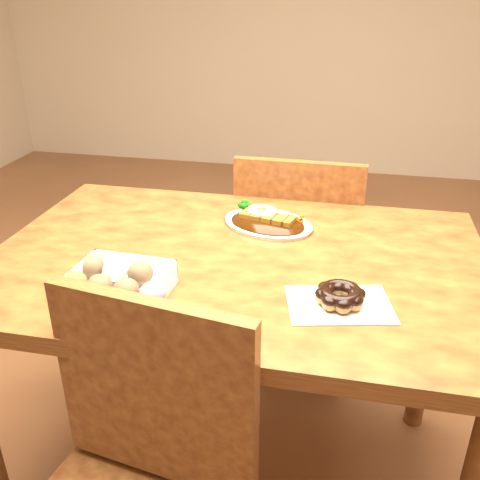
% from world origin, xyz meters
% --- Properties ---
extents(ground, '(6.00, 6.00, 0.00)m').
position_xyz_m(ground, '(0.00, 0.00, 0.00)').
color(ground, brown).
rests_on(ground, ground).
extents(table, '(1.20, 0.80, 0.75)m').
position_xyz_m(table, '(0.00, 0.00, 0.65)').
color(table, '#471D0E').
rests_on(table, ground).
extents(chair_far, '(0.42, 0.42, 0.87)m').
position_xyz_m(chair_far, '(0.11, 0.53, 0.48)').
color(chair_far, '#471D0E').
rests_on(chair_far, ground).
extents(katsu_curry_plate, '(0.29, 0.24, 0.05)m').
position_xyz_m(katsu_curry_plate, '(0.04, 0.20, 0.76)').
color(katsu_curry_plate, white).
rests_on(katsu_curry_plate, table).
extents(donut_box, '(0.23, 0.17, 0.06)m').
position_xyz_m(donut_box, '(-0.21, -0.22, 0.78)').
color(donut_box, white).
rests_on(donut_box, table).
extents(pon_de_ring, '(0.24, 0.19, 0.04)m').
position_xyz_m(pon_de_ring, '(0.26, -0.17, 0.77)').
color(pon_de_ring, silver).
rests_on(pon_de_ring, table).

